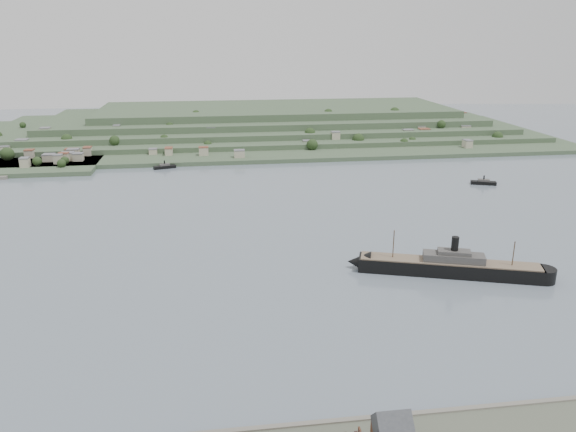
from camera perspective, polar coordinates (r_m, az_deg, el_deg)
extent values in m
plane|color=slate|center=(317.21, -3.66, -3.96)|extent=(1400.00, 1400.00, 0.00)
cube|color=slate|center=(187.20, 0.29, -20.71)|extent=(220.00, 2.00, 2.60)
cube|color=#35373C|center=(175.21, 10.59, -20.15)|extent=(10.40, 10.18, 10.18)
cube|color=#3C5337|center=(664.14, -6.21, 7.79)|extent=(760.00, 260.00, 4.00)
cube|color=#3C5337|center=(688.93, -4.62, 8.58)|extent=(680.00, 220.00, 5.00)
cube|color=#3C5337|center=(703.90, -3.48, 9.26)|extent=(600.00, 200.00, 6.00)
cube|color=#3C5337|center=(719.09, -2.38, 9.99)|extent=(520.00, 180.00, 7.00)
cube|color=#3C5337|center=(734.51, -1.33, 10.75)|extent=(440.00, 160.00, 8.00)
cube|color=#3C5337|center=(583.78, -25.84, 4.68)|extent=(150.00, 90.00, 4.00)
cube|color=black|center=(301.50, 15.99, -5.13)|extent=(90.97, 40.79, 7.14)
cone|color=black|center=(299.92, 7.22, -4.67)|extent=(15.50, 15.50, 12.24)
cylinder|color=black|center=(309.96, 24.49, -5.46)|extent=(12.24, 12.24, 7.14)
cube|color=#6F5E4A|center=(300.05, 16.06, -4.45)|extent=(88.71, 39.18, 0.61)
cube|color=#454240|center=(299.46, 16.48, -4.07)|extent=(31.94, 18.44, 4.08)
cube|color=#454240|center=(298.47, 16.53, -3.58)|extent=(17.75, 11.96, 2.55)
cylinder|color=black|center=(297.12, 16.59, -2.88)|extent=(3.67, 3.67, 9.18)
cylinder|color=#463320|center=(295.76, 10.66, -2.94)|extent=(0.51, 0.51, 16.33)
cylinder|color=#463320|center=(302.90, 21.92, -3.68)|extent=(0.51, 0.51, 14.29)
cube|color=black|center=(533.15, -12.41, 4.88)|extent=(20.95, 11.24, 2.69)
cube|color=#454240|center=(532.71, -12.43, 5.09)|extent=(10.00, 6.94, 2.02)
cylinder|color=black|center=(532.23, -12.44, 5.33)|extent=(1.12, 1.12, 3.93)
cube|color=black|center=(491.76, 19.24, 3.20)|extent=(20.93, 12.32, 2.70)
cube|color=#454240|center=(491.28, 19.26, 3.43)|extent=(10.10, 7.39, 2.02)
cylinder|color=black|center=(490.76, 19.29, 3.68)|extent=(1.12, 1.12, 3.93)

